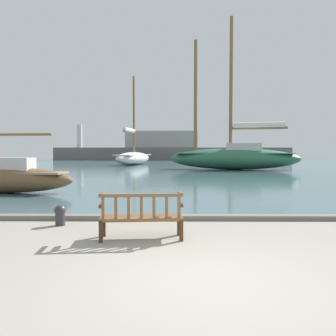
# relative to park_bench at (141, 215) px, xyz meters

# --- Properties ---
(ground_plane) EXTENTS (160.00, 160.00, 0.00)m
(ground_plane) POSITION_rel_park_bench_xyz_m (0.92, -2.00, -0.47)
(ground_plane) COLOR gray
(harbor_water) EXTENTS (100.00, 80.00, 0.08)m
(harbor_water) POSITION_rel_park_bench_xyz_m (0.92, 42.00, -0.43)
(harbor_water) COLOR #476670
(harbor_water) RESTS_ON ground
(quay_edge_kerb) EXTENTS (40.00, 0.30, 0.12)m
(quay_edge_kerb) POSITION_rel_park_bench_xyz_m (0.92, 1.85, -0.41)
(quay_edge_kerb) COLOR slate
(quay_edge_kerb) RESTS_ON ground
(park_bench) EXTENTS (1.64, 0.64, 0.92)m
(park_bench) POSITION_rel_park_bench_xyz_m (0.00, 0.00, 0.00)
(park_bench) COLOR #3D2A19
(park_bench) RESTS_ON ground
(sailboat_far_starboard) EXTENTS (5.92, 1.92, 6.90)m
(sailboat_far_starboard) POSITION_rel_park_bench_xyz_m (-6.12, 6.61, 0.25)
(sailboat_far_starboard) COLOR brown
(sailboat_far_starboard) RESTS_ON harbor_water
(sailboat_outer_starboard) EXTENTS (12.12, 5.38, 13.78)m
(sailboat_outer_starboard) POSITION_rel_park_bench_xyz_m (6.39, 23.64, 0.88)
(sailboat_outer_starboard) COLOR #2D6647
(sailboat_outer_starboard) RESTS_ON harbor_water
(sailboat_nearest_starboard) EXTENTS (4.84, 10.38, 11.05)m
(sailboat_nearest_starboard) POSITION_rel_park_bench_xyz_m (-4.09, 34.70, 0.56)
(sailboat_nearest_starboard) COLOR silver
(sailboat_nearest_starboard) RESTS_ON harbor_water
(mooring_bollard) EXTENTS (0.25, 0.25, 0.48)m
(mooring_bollard) POSITION_rel_park_bench_xyz_m (-2.00, 1.18, -0.21)
(mooring_bollard) COLOR #2D2D33
(mooring_bollard) RESTS_ON ground
(far_breakwater) EXTENTS (45.17, 2.40, 6.91)m
(far_breakwater) POSITION_rel_park_bench_xyz_m (0.19, 56.56, 1.50)
(far_breakwater) COLOR #66605B
(far_breakwater) RESTS_ON ground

